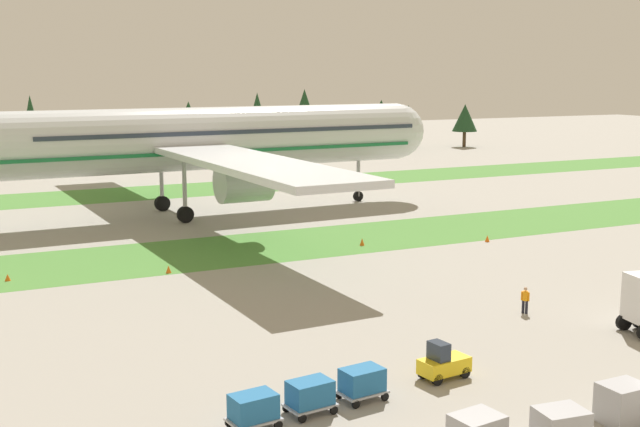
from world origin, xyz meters
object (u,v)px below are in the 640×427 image
Objects in this scene: cargo_dolly_lead at (362,381)px; uld_container_0 at (561,427)px; taxiway_marker_3 at (362,242)px; cargo_dolly_second at (310,394)px; cargo_dolly_third at (253,408)px; uld_container_2 at (623,403)px; baggage_tug at (443,363)px; ground_crew_marshaller at (525,299)px; taxiway_marker_1 at (169,269)px; taxiway_marker_2 at (487,239)px; airliner at (193,139)px; taxiway_marker_0 at (8,277)px.

cargo_dolly_lead is 1.18× the size of uld_container_0.
cargo_dolly_lead is 3.61× the size of taxiway_marker_3.
cargo_dolly_second is 2.90m from cargo_dolly_third.
cargo_dolly_lead is 1.18× the size of uld_container_2.
uld_container_2 reaches higher than cargo_dolly_second.
baggage_tug is 1.16× the size of cargo_dolly_second.
ground_crew_marshaller is 3.00× the size of taxiway_marker_1.
baggage_tug is at bearing -130.79° from taxiway_marker_2.
cargo_dolly_lead is at bearing -86.78° from taxiway_marker_1.
taxiway_marker_2 is at bearing 132.35° from baggage_tug.
cargo_dolly_second is at bearing -90.00° from cargo_dolly_lead.
airliner is 24.88m from taxiway_marker_3.
cargo_dolly_second is at bearing -72.12° from taxiway_marker_0.
cargo_dolly_third is at bearing -77.13° from taxiway_marker_0.
airliner is at bearing 161.45° from cargo_dolly_second.
uld_container_0 is (5.12, -7.79, -0.13)m from cargo_dolly_lead.
baggage_tug is at bearing -5.27° from airliner.
taxiway_marker_0 is 11.78m from taxiway_marker_1.
cargo_dolly_second is at bearing -92.59° from taxiway_marker_1.
taxiway_marker_0 is (-21.10, -21.48, -8.01)m from airliner.
taxiway_marker_3 is at bearing 7.47° from taxiway_marker_1.
taxiway_marker_1 is (-9.66, -24.33, -7.97)m from airliner.
taxiway_marker_3 is (19.64, 31.01, -0.59)m from cargo_dolly_second.
uld_container_0 is 42.92m from taxiway_marker_0.
baggage_tug is 5.03m from cargo_dolly_lead.
baggage_tug is at bearing -111.39° from taxiway_marker_3.
baggage_tug is 1.37× the size of uld_container_2.
airliner reaches higher than taxiway_marker_0.
baggage_tug is 35.05m from taxiway_marker_2.
airliner reaches higher than uld_container_0.
uld_container_2 reaches higher than taxiway_marker_3.
cargo_dolly_third reaches higher than taxiway_marker_1.
taxiway_marker_3 is at bearing -0.85° from taxiway_marker_0.
taxiway_marker_0 is at bearing -164.14° from cargo_dolly_lead.
ground_crew_marshaller is 19.12m from uld_container_0.
taxiway_marker_0 is 29.79m from taxiway_marker_3.
cargo_dolly_third is 16.31m from uld_container_2.
taxiway_marker_1 is 0.89× the size of taxiway_marker_3.
uld_container_2 reaches higher than cargo_dolly_third.
cargo_dolly_lead is at bearing -135.78° from taxiway_marker_2.
baggage_tug is at bearing 90.00° from cargo_dolly_second.
cargo_dolly_second is 36.71m from taxiway_marker_3.
uld_container_0 is 4.13m from uld_container_2.
baggage_tug reaches higher than taxiway_marker_3.
taxiway_marker_3 is at bearing 73.15° from uld_container_0.
cargo_dolly_second is at bearing 137.03° from uld_container_0.
uld_container_0 is at bearing -171.71° from uld_container_2.
cargo_dolly_lead is 9.32m from uld_container_0.
cargo_dolly_lead is (-4.99, -0.60, 0.10)m from baggage_tug.
cargo_dolly_second is at bearing -90.00° from baggage_tug.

